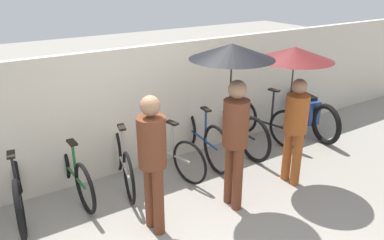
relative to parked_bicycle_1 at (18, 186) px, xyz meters
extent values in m
plane|color=gray|center=(1.71, -1.74, -0.37)|extent=(30.00, 30.00, 0.00)
cube|color=beige|center=(1.71, 0.31, 0.57)|extent=(13.74, 0.12, 1.88)
torus|color=black|center=(0.07, 0.51, -0.01)|extent=(0.16, 0.72, 0.72)
torus|color=black|center=(-0.07, -0.52, -0.01)|extent=(0.16, 0.72, 0.72)
cylinder|color=black|center=(0.00, -0.01, -0.01)|extent=(0.18, 1.03, 0.04)
cylinder|color=black|center=(-0.03, -0.19, 0.25)|extent=(0.04, 0.04, 0.53)
cube|color=black|center=(-0.03, -0.19, 0.53)|extent=(0.12, 0.21, 0.03)
cylinder|color=black|center=(0.07, 0.51, 0.32)|extent=(0.04, 0.04, 0.67)
cylinder|color=black|center=(0.07, 0.51, 0.66)|extent=(0.44, 0.09, 0.03)
torus|color=black|center=(0.67, 0.52, -0.04)|extent=(0.07, 0.67, 0.67)
torus|color=black|center=(0.70, -0.45, -0.04)|extent=(0.07, 0.67, 0.67)
cylinder|color=#19662D|center=(0.68, 0.03, -0.04)|extent=(0.07, 0.98, 0.04)
cylinder|color=#19662D|center=(0.69, -0.14, 0.21)|extent=(0.04, 0.04, 0.50)
cube|color=black|center=(0.69, -0.14, 0.48)|extent=(0.10, 0.20, 0.03)
cylinder|color=#19662D|center=(0.67, 0.52, 0.32)|extent=(0.04, 0.04, 0.72)
cylinder|color=#19662D|center=(0.67, 0.52, 0.68)|extent=(0.44, 0.04, 0.03)
torus|color=black|center=(1.48, 0.40, -0.02)|extent=(0.20, 0.69, 0.70)
torus|color=black|center=(1.26, -0.54, -0.02)|extent=(0.20, 0.69, 0.70)
cylinder|color=#A59E93|center=(1.37, -0.07, -0.02)|extent=(0.26, 0.95, 0.04)
cylinder|color=#A59E93|center=(1.33, -0.23, 0.27)|extent=(0.04, 0.04, 0.58)
cube|color=black|center=(1.33, -0.23, 0.58)|extent=(0.13, 0.22, 0.03)
cylinder|color=#A59E93|center=(1.48, 0.40, 0.30)|extent=(0.04, 0.04, 0.65)
cylinder|color=#A59E93|center=(1.48, 0.40, 0.62)|extent=(0.43, 0.13, 0.03)
torus|color=black|center=(1.93, 0.45, -0.04)|extent=(0.19, 0.66, 0.66)
torus|color=black|center=(2.17, -0.58, -0.04)|extent=(0.19, 0.66, 0.66)
cylinder|color=#A59E93|center=(2.05, -0.07, -0.04)|extent=(0.27, 1.04, 0.04)
cylinder|color=#A59E93|center=(2.09, -0.25, 0.21)|extent=(0.04, 0.04, 0.50)
cube|color=black|center=(2.09, -0.25, 0.47)|extent=(0.13, 0.22, 0.03)
cylinder|color=#A59E93|center=(1.93, 0.45, 0.31)|extent=(0.04, 0.04, 0.70)
cylinder|color=#A59E93|center=(1.93, 0.45, 0.66)|extent=(0.43, 0.13, 0.03)
torus|color=black|center=(2.79, 0.51, 0.01)|extent=(0.12, 0.76, 0.76)
torus|color=black|center=(2.69, -0.54, 0.01)|extent=(0.12, 0.76, 0.76)
cylinder|color=#19478C|center=(2.74, -0.01, 0.01)|extent=(0.13, 1.06, 0.04)
cylinder|color=#19478C|center=(2.72, -0.20, 0.27)|extent=(0.04, 0.04, 0.52)
cube|color=black|center=(2.72, -0.20, 0.54)|extent=(0.11, 0.21, 0.03)
cylinder|color=#19478C|center=(2.79, 0.51, 0.33)|extent=(0.04, 0.04, 0.65)
cylinder|color=#19478C|center=(2.79, 0.51, 0.65)|extent=(0.44, 0.07, 0.03)
torus|color=black|center=(3.43, 0.53, 0.01)|extent=(0.07, 0.76, 0.76)
torus|color=black|center=(3.41, -0.57, 0.01)|extent=(0.07, 0.76, 0.76)
cylinder|color=black|center=(3.42, -0.02, 0.01)|extent=(0.06, 1.10, 0.04)
cylinder|color=black|center=(3.42, -0.21, 0.26)|extent=(0.04, 0.04, 0.51)
cube|color=black|center=(3.42, -0.21, 0.53)|extent=(0.09, 0.20, 0.03)
cylinder|color=black|center=(3.43, 0.53, 0.36)|extent=(0.04, 0.04, 0.71)
cylinder|color=black|center=(3.43, 0.53, 0.72)|extent=(0.44, 0.04, 0.03)
torus|color=black|center=(3.99, 0.44, -0.03)|extent=(0.21, 0.69, 0.69)
torus|color=black|center=(4.22, -0.50, -0.03)|extent=(0.21, 0.69, 0.69)
cylinder|color=black|center=(4.10, -0.03, -0.03)|extent=(0.26, 0.95, 0.04)
cylinder|color=black|center=(4.14, -0.20, 0.28)|extent=(0.04, 0.04, 0.62)
cube|color=black|center=(4.14, -0.20, 0.61)|extent=(0.13, 0.22, 0.03)
cylinder|color=black|center=(3.99, 0.44, 0.33)|extent=(0.04, 0.04, 0.72)
cylinder|color=black|center=(3.99, 0.44, 0.69)|extent=(0.43, 0.13, 0.03)
cylinder|color=brown|center=(1.28, -1.33, 0.05)|extent=(0.13, 0.13, 0.85)
cylinder|color=brown|center=(1.26, -1.15, 0.05)|extent=(0.13, 0.13, 0.85)
cylinder|color=brown|center=(1.27, -1.24, 0.77)|extent=(0.32, 0.32, 0.58)
sphere|color=#997051|center=(1.27, -1.24, 1.19)|extent=(0.22, 0.22, 0.22)
cylinder|color=brown|center=(2.34, -1.44, 0.06)|extent=(0.13, 0.13, 0.87)
cylinder|color=brown|center=(2.36, -1.26, 0.06)|extent=(0.13, 0.13, 0.87)
cylinder|color=brown|center=(2.35, -1.35, 0.79)|extent=(0.32, 0.32, 0.59)
sphere|color=#997051|center=(2.35, -1.35, 1.21)|extent=(0.23, 0.23, 0.23)
cylinder|color=#332D28|center=(2.36, -1.21, 1.18)|extent=(0.02, 0.02, 0.73)
cone|color=black|center=(2.36, -1.21, 1.64)|extent=(1.01, 1.01, 0.18)
cylinder|color=#9E4C1E|center=(3.43, -1.43, 0.02)|extent=(0.13, 0.13, 0.79)
cylinder|color=#9E4C1E|center=(3.43, -1.25, 0.02)|extent=(0.13, 0.13, 0.79)
cylinder|color=#9E4C1E|center=(3.43, -1.34, 0.68)|extent=(0.32, 0.32, 0.54)
sphere|color=#997051|center=(3.43, -1.34, 1.07)|extent=(0.21, 0.21, 0.21)
cylinder|color=#332D28|center=(3.43, -1.20, 1.06)|extent=(0.02, 0.02, 0.68)
cone|color=#591919|center=(3.43, -1.20, 1.49)|extent=(1.04, 1.04, 0.18)
torus|color=black|center=(5.18, 0.57, -0.01)|extent=(0.24, 0.74, 0.74)
torus|color=black|center=(4.92, -0.75, -0.01)|extent=(0.24, 0.74, 0.74)
cube|color=navy|center=(5.05, -0.09, 0.07)|extent=(0.38, 0.77, 0.44)
cube|color=black|center=(5.05, -0.09, 0.32)|extent=(0.32, 0.55, 0.06)
cylinder|color=#B2B2B7|center=(5.18, 0.57, 0.54)|extent=(0.57, 0.15, 0.03)
camera|label=1|loc=(-0.38, -4.57, 2.49)|focal=35.00mm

